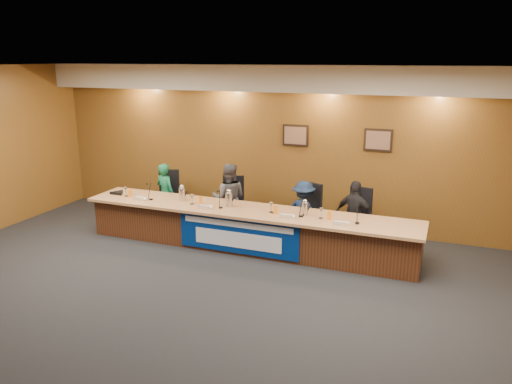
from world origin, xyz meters
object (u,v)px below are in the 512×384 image
at_px(panelist_c, 303,212).
at_px(speakerphone, 118,193).
at_px(dais_body, 247,230).
at_px(banner, 238,235).
at_px(office_chair_a, 168,200).
at_px(carafe_mid, 229,200).
at_px(office_chair_b, 231,207).
at_px(office_chair_c, 305,216).
at_px(office_chair_d, 355,222).
at_px(carafe_right, 305,209).
at_px(panelist_d, 355,215).
at_px(panelist_b, 229,198).
at_px(panelist_a, 166,194).
at_px(carafe_left, 182,194).

relative_size(panelist_c, speakerphone, 3.65).
xyz_separation_m(dais_body, banner, (0.00, -0.41, 0.03)).
bearing_deg(dais_body, office_chair_a, 159.60).
relative_size(office_chair_a, carafe_mid, 1.87).
height_order(office_chair_a, office_chair_b, same).
height_order(office_chair_c, office_chair_d, same).
bearing_deg(carafe_right, carafe_mid, 179.62).
bearing_deg(panelist_c, office_chair_d, -155.08).
bearing_deg(banner, office_chair_c, 54.33).
distance_m(office_chair_b, office_chair_d, 2.45).
relative_size(panelist_d, speakerphone, 3.90).
bearing_deg(banner, office_chair_d, 33.49).
height_order(panelist_c, office_chair_b, panelist_c).
height_order(office_chair_a, speakerphone, speakerphone).
distance_m(dais_body, panelist_b, 1.00).
relative_size(office_chair_a, office_chair_d, 1.00).
relative_size(panelist_a, office_chair_a, 2.65).
distance_m(office_chair_d, carafe_right, 1.14).
relative_size(panelist_b, office_chair_c, 2.87).
height_order(office_chair_a, office_chair_d, same).
bearing_deg(panelist_d, panelist_c, 13.36).
distance_m(banner, panelist_c, 1.40).
height_order(office_chair_a, carafe_right, carafe_right).
height_order(panelist_d, carafe_mid, panelist_d).
relative_size(office_chair_d, speakerphone, 1.50).
bearing_deg(banner, carafe_right, 19.95).
height_order(carafe_mid, speakerphone, carafe_mid).
height_order(office_chair_c, carafe_right, carafe_right).
distance_m(office_chair_a, carafe_left, 1.14).
bearing_deg(carafe_mid, speakerphone, -179.50).
xyz_separation_m(panelist_b, office_chair_c, (1.50, 0.10, -0.21)).
relative_size(office_chair_b, speakerphone, 1.50).
bearing_deg(carafe_right, office_chair_b, 155.19).
distance_m(carafe_left, speakerphone, 1.40).
bearing_deg(panelist_b, carafe_left, 27.23).
bearing_deg(carafe_left, carafe_mid, -2.59).
relative_size(office_chair_a, carafe_left, 1.99).
distance_m(panelist_b, office_chair_b, 0.23).
xyz_separation_m(office_chair_a, office_chair_c, (2.93, 0.00, 0.00)).
distance_m(banner, panelist_d, 2.11).
relative_size(dais_body, panelist_d, 4.80).
xyz_separation_m(panelist_d, office_chair_c, (-0.94, 0.10, -0.14)).
distance_m(office_chair_a, office_chair_b, 1.42).
bearing_deg(panelist_a, office_chair_b, -159.24).
relative_size(panelist_c, carafe_left, 4.84).
xyz_separation_m(panelist_c, office_chair_b, (-1.50, 0.10, -0.10)).
distance_m(panelist_c, panelist_d, 0.94).
bearing_deg(office_chair_c, carafe_left, -137.44).
bearing_deg(panelist_b, panelist_c, 162.80).
relative_size(office_chair_b, carafe_mid, 1.87).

